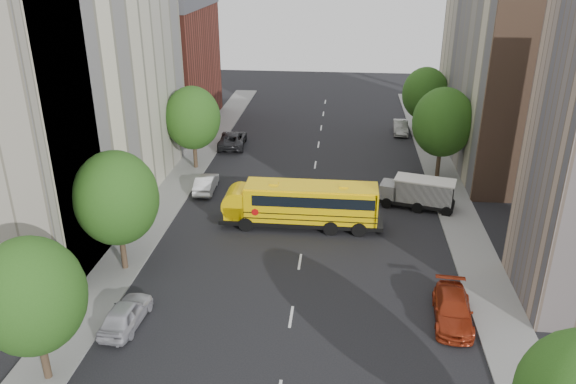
# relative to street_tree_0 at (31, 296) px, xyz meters

# --- Properties ---
(ground) EXTENTS (120.00, 120.00, 0.00)m
(ground) POSITION_rel_street_tree_0_xyz_m (11.00, 14.00, -4.64)
(ground) COLOR black
(ground) RESTS_ON ground
(sidewalk_left) EXTENTS (3.00, 80.00, 0.12)m
(sidewalk_left) POSITION_rel_street_tree_0_xyz_m (-0.50, 19.00, -4.58)
(sidewalk_left) COLOR slate
(sidewalk_left) RESTS_ON ground
(sidewalk_right) EXTENTS (3.00, 80.00, 0.12)m
(sidewalk_right) POSITION_rel_street_tree_0_xyz_m (22.50, 19.00, -4.58)
(sidewalk_right) COLOR slate
(sidewalk_right) RESTS_ON ground
(lane_markings) EXTENTS (0.15, 64.00, 0.01)m
(lane_markings) POSITION_rel_street_tree_0_xyz_m (11.00, 24.00, -4.64)
(lane_markings) COLOR silver
(lane_markings) RESTS_ON ground
(building_left_cream) EXTENTS (10.00, 26.00, 20.00)m
(building_left_cream) POSITION_rel_street_tree_0_xyz_m (-7.00, 20.00, 5.36)
(building_left_cream) COLOR beige
(building_left_cream) RESTS_ON ground
(building_left_redbrick) EXTENTS (10.00, 15.00, 13.00)m
(building_left_redbrick) POSITION_rel_street_tree_0_xyz_m (-7.00, 42.00, 1.86)
(building_left_redbrick) COLOR maroon
(building_left_redbrick) RESTS_ON ground
(building_right_far) EXTENTS (10.00, 22.00, 18.00)m
(building_right_far) POSITION_rel_street_tree_0_xyz_m (29.00, 34.00, 4.36)
(building_right_far) COLOR beige
(building_right_far) RESTS_ON ground
(building_right_sidewall) EXTENTS (10.10, 0.30, 18.00)m
(building_right_sidewall) POSITION_rel_street_tree_0_xyz_m (29.00, 23.00, 4.36)
(building_right_sidewall) COLOR brown
(building_right_sidewall) RESTS_ON ground
(street_tree_0) EXTENTS (4.80, 4.80, 7.41)m
(street_tree_0) POSITION_rel_street_tree_0_xyz_m (0.00, 0.00, 0.00)
(street_tree_0) COLOR #38281C
(street_tree_0) RESTS_ON ground
(street_tree_1) EXTENTS (5.12, 5.12, 7.90)m
(street_tree_1) POSITION_rel_street_tree_0_xyz_m (0.00, 10.00, 0.31)
(street_tree_1) COLOR #38281C
(street_tree_1) RESTS_ON ground
(street_tree_2) EXTENTS (4.99, 4.99, 7.71)m
(street_tree_2) POSITION_rel_street_tree_0_xyz_m (0.00, 28.00, 0.19)
(street_tree_2) COLOR #38281C
(street_tree_2) RESTS_ON ground
(street_tree_4) EXTENTS (5.25, 5.25, 8.10)m
(street_tree_4) POSITION_rel_street_tree_0_xyz_m (22.00, 28.00, 0.43)
(street_tree_4) COLOR #38281C
(street_tree_4) RESTS_ON ground
(street_tree_5) EXTENTS (4.86, 4.86, 7.51)m
(street_tree_5) POSITION_rel_street_tree_0_xyz_m (22.00, 40.00, 0.06)
(street_tree_5) COLOR #38281C
(street_tree_5) RESTS_ON ground
(school_bus) EXTENTS (11.85, 2.97, 3.34)m
(school_bus) POSITION_rel_street_tree_0_xyz_m (10.57, 17.22, -2.78)
(school_bus) COLOR black
(school_bus) RESTS_ON ground
(safari_truck) EXTENTS (6.01, 3.39, 2.44)m
(safari_truck) POSITION_rel_street_tree_0_xyz_m (19.53, 21.34, -3.35)
(safari_truck) COLOR black
(safari_truck) RESTS_ON ground
(parked_car_0) EXTENTS (1.96, 4.34, 1.44)m
(parked_car_0) POSITION_rel_street_tree_0_xyz_m (2.20, 4.39, -3.92)
(parked_car_0) COLOR #B7B6BD
(parked_car_0) RESTS_ON ground
(parked_car_1) EXTENTS (1.64, 4.29, 1.39)m
(parked_car_1) POSITION_rel_street_tree_0_xyz_m (2.20, 22.88, -3.94)
(parked_car_1) COLOR silver
(parked_car_1) RESTS_ON ground
(parked_car_2) EXTENTS (3.00, 5.77, 1.55)m
(parked_car_2) POSITION_rel_street_tree_0_xyz_m (2.20, 34.56, -3.86)
(parked_car_2) COLOR black
(parked_car_2) RESTS_ON ground
(parked_car_3) EXTENTS (2.40, 5.06, 1.43)m
(parked_car_3) POSITION_rel_street_tree_0_xyz_m (19.80, 6.58, -3.93)
(parked_car_3) COLOR maroon
(parked_car_3) RESTS_ON ground
(parked_car_5) EXTENTS (1.65, 4.35, 1.42)m
(parked_car_5) POSITION_rel_street_tree_0_xyz_m (19.80, 40.85, -3.93)
(parked_car_5) COLOR gray
(parked_car_5) RESTS_ON ground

